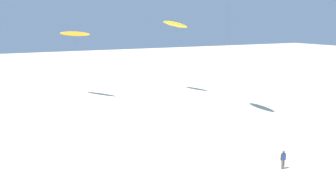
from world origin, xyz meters
name	(u,v)px	position (x,y,z in m)	size (l,w,h in m)	color
flying_kite_2	(74,34)	(3.82, 57.77, 10.11)	(4.08, 8.36, 10.61)	orange
flying_kite_4	(175,24)	(20.03, 54.44, 11.54)	(3.26, 9.00, 12.50)	yellow
person_near_left	(283,159)	(11.62, 20.32, 0.88)	(0.50, 0.26, 1.62)	slate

